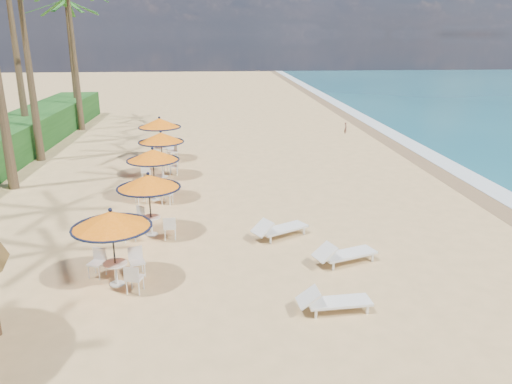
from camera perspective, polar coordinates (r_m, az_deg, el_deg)
The scene contains 13 objects.
ground at distance 13.60m, azimuth 6.26°, elevation -10.32°, with size 160.00×160.00×0.00m, color tan.
foam_strip at distance 25.54m, azimuth 22.81°, elevation 1.81°, with size 1.20×140.00×0.04m, color white.
wetsand_band at distance 25.14m, azimuth 20.98°, elevation 1.79°, with size 1.40×140.00×0.02m, color olive.
station_0 at distance 13.34m, azimuth -16.02°, elevation -4.06°, with size 2.06×2.06×2.15m.
station_1 at distance 16.41m, azimuth -12.26°, elevation 0.29°, with size 2.06×2.06×2.15m.
station_2 at distance 19.98m, azimuth -11.67°, elevation 3.43°, with size 2.07×2.07×2.16m.
station_3 at distance 23.29m, azimuth -10.78°, elevation 5.52°, with size 2.09×2.09×2.18m.
station_4 at distance 26.60m, azimuth -10.78°, elevation 7.19°, with size 2.21×2.25×2.30m.
lounger_near at distance 12.25m, azimuth 8.65°, elevation -12.18°, with size 1.82×0.68×0.64m.
lounger_mid at distance 14.66m, azimuth 9.90°, elevation -6.93°, with size 2.01×1.22×0.69m.
lounger_far at distance 16.24m, azimuth 2.56°, elevation -4.17°, with size 1.99×1.48×0.70m.
palm_7 at distance 40.15m, azimuth -20.80°, elevation 18.82°, with size 5.00×5.00×8.73m.
person at distance 33.99m, azimuth 10.22°, elevation 7.25°, with size 0.30×0.20×0.81m, color brown.
Camera 1 is at (-2.44, -11.78, 6.34)m, focal length 35.00 mm.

